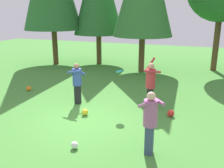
{
  "coord_description": "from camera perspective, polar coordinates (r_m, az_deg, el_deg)",
  "views": [
    {
      "loc": [
        3.6,
        -6.76,
        3.41
      ],
      "look_at": [
        0.69,
        0.83,
        1.05
      ],
      "focal_mm": 39.99,
      "sensor_mm": 36.0,
      "label": 1
    }
  ],
  "objects": [
    {
      "name": "ball_yellow",
      "position": [
        8.61,
        -6.21,
        -6.41
      ],
      "size": [
        0.23,
        0.23,
        0.23
      ],
      "primitive_type": "sphere",
      "color": "yellow",
      "rests_on": "ground_plane"
    },
    {
      "name": "person_bystander",
      "position": [
        6.1,
        8.72,
        -7.71
      ],
      "size": [
        0.7,
        0.72,
        1.62
      ],
      "rotation": [
        0.0,
        0.0,
        2.16
      ],
      "color": "#38476B",
      "rests_on": "ground_plane"
    },
    {
      "name": "person_thrower",
      "position": [
        8.97,
        8.8,
        0.48
      ],
      "size": [
        0.64,
        0.64,
        1.87
      ],
      "rotation": [
        0.0,
        0.0,
        -2.7
      ],
      "color": "black",
      "rests_on": "ground_plane"
    },
    {
      "name": "person_catcher",
      "position": [
        9.48,
        -7.97,
        0.83
      ],
      "size": [
        0.55,
        0.48,
        1.57
      ],
      "rotation": [
        0.0,
        0.0,
        0.0
      ],
      "color": "black",
      "rests_on": "ground_plane"
    },
    {
      "name": "ball_white",
      "position": [
        6.69,
        -8.57,
        -13.68
      ],
      "size": [
        0.19,
        0.19,
        0.19
      ],
      "primitive_type": "sphere",
      "color": "white",
      "rests_on": "ground_plane"
    },
    {
      "name": "frisbee",
      "position": [
        8.69,
        1.76,
        2.88
      ],
      "size": [
        0.37,
        0.37,
        0.15
      ],
      "color": "#2393D1"
    },
    {
      "name": "ground_plane",
      "position": [
        8.38,
        -6.47,
        -7.92
      ],
      "size": [
        40.0,
        40.0,
        0.0
      ],
      "primitive_type": "plane",
      "color": "#478C38"
    },
    {
      "name": "ball_orange",
      "position": [
        11.75,
        -18.49,
        -0.96
      ],
      "size": [
        0.23,
        0.23,
        0.23
      ],
      "primitive_type": "sphere",
      "color": "orange",
      "rests_on": "ground_plane"
    },
    {
      "name": "ball_red",
      "position": [
        8.69,
        13.3,
        -6.54
      ],
      "size": [
        0.24,
        0.24,
        0.24
      ],
      "primitive_type": "sphere",
      "color": "red",
      "rests_on": "ground_plane"
    }
  ]
}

